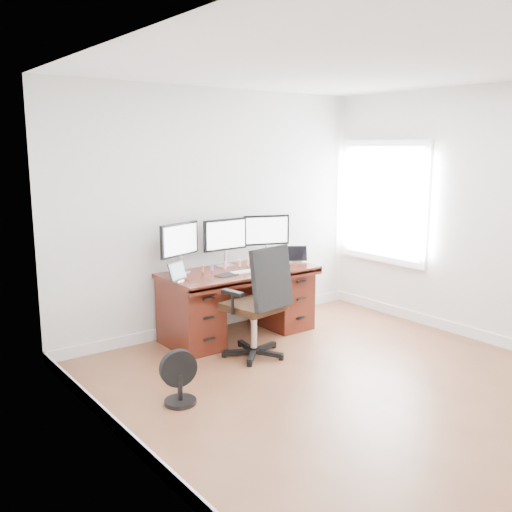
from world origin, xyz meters
TOP-DOWN VIEW (x-y plane):
  - ground at (0.00, 0.00)m, footprint 4.50×4.50m
  - back_wall at (0.00, 2.25)m, footprint 4.00×0.10m
  - right_wall at (2.00, 0.11)m, footprint 0.10×4.50m
  - desk at (0.00, 1.83)m, footprint 1.70×0.80m
  - office_chair at (-0.23, 1.17)m, footprint 0.69×0.69m
  - floor_fan at (-1.37, 0.71)m, footprint 0.31×0.26m
  - monitor_left at (-0.58, 2.07)m, footprint 0.53×0.21m
  - monitor_center at (-0.00, 2.07)m, footprint 0.55×0.14m
  - monitor_right at (0.58, 2.07)m, footprint 0.53×0.22m
  - tablet_left at (-0.79, 1.75)m, footprint 0.25×0.16m
  - tablet_right at (0.78, 1.75)m, footprint 0.24×0.18m
  - keyboard at (-0.04, 1.67)m, footprint 0.28×0.13m
  - trackpad at (0.24, 1.64)m, footprint 0.18×0.18m
  - drawing_tablet at (-0.26, 1.66)m, footprint 0.25×0.18m
  - phone at (-0.04, 1.76)m, footprint 0.14×0.08m
  - figurine_brown at (-0.37, 1.95)m, footprint 0.03×0.03m
  - figurine_purple at (-0.26, 1.95)m, footprint 0.03×0.03m
  - figurine_pink at (-0.09, 1.95)m, footprint 0.03×0.03m
  - figurine_yellow at (0.11, 1.95)m, footprint 0.03×0.03m
  - figurine_orange at (0.22, 1.95)m, footprint 0.03×0.03m
  - figurine_blue at (0.38, 1.95)m, footprint 0.03×0.03m

SIDE VIEW (x-z plane):
  - ground at x=0.00m, z-range 0.00..0.00m
  - floor_fan at x=-1.37m, z-range -0.01..0.45m
  - office_chair at x=-0.23m, z-range -0.19..0.94m
  - desk at x=0.00m, z-range 0.03..0.78m
  - trackpad at x=0.24m, z-range 0.75..0.76m
  - drawing_tablet at x=-0.26m, z-range 0.75..0.76m
  - phone at x=-0.04m, z-range 0.75..0.76m
  - keyboard at x=-0.04m, z-range 0.75..0.76m
  - figurine_brown at x=-0.37m, z-range 0.75..0.84m
  - figurine_purple at x=-0.26m, z-range 0.75..0.84m
  - figurine_pink at x=-0.09m, z-range 0.75..0.84m
  - figurine_yellow at x=0.11m, z-range 0.75..0.84m
  - figurine_orange at x=0.22m, z-range 0.75..0.84m
  - figurine_blue at x=0.38m, z-range 0.75..0.84m
  - tablet_left at x=-0.79m, z-range 0.74..0.93m
  - tablet_right at x=0.78m, z-range 0.74..0.93m
  - monitor_left at x=-0.58m, z-range 0.82..1.35m
  - monitor_center at x=0.00m, z-range 0.82..1.35m
  - monitor_right at x=0.58m, z-range 0.82..1.35m
  - back_wall at x=0.00m, z-range 0.00..2.70m
  - right_wall at x=2.00m, z-range 0.00..2.70m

